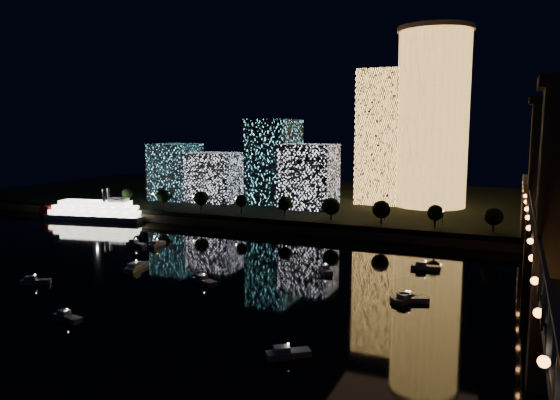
{
  "coord_description": "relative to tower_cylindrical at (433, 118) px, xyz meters",
  "views": [
    {
      "loc": [
        55.93,
        -115.9,
        42.43
      ],
      "look_at": [
        -17.9,
        55.0,
        16.79
      ],
      "focal_mm": 35.0,
      "sensor_mm": 36.0,
      "label": 1
    }
  ],
  "objects": [
    {
      "name": "tower_cylindrical",
      "position": [
        0.0,
        0.0,
        0.0
      ],
      "size": [
        34.0,
        34.0,
        80.96
      ],
      "color": "#FFB351",
      "rests_on": "far_bank"
    },
    {
      "name": "motorboats",
      "position": [
        -33.12,
        -130.95,
        -44.79
      ],
      "size": [
        108.78,
        78.68,
        2.78
      ],
      "color": "silver",
      "rests_on": "ground"
    },
    {
      "name": "esplanade_trees",
      "position": [
        -41.94,
        -54.91,
        -35.14
      ],
      "size": [
        165.78,
        6.95,
        8.97
      ],
      "color": "black",
      "rests_on": "far_bank"
    },
    {
      "name": "street_lamps",
      "position": [
        -54.13,
        -48.91,
        -36.59
      ],
      "size": [
        132.7,
        0.7,
        5.65
      ],
      "color": "black",
      "rests_on": "far_bank"
    },
    {
      "name": "truss_bridge",
      "position": [
        44.87,
        -139.19,
        -29.36
      ],
      "size": [
        13.0,
        266.0,
        50.0
      ],
      "color": "#162448",
      "rests_on": "ground"
    },
    {
      "name": "seawall",
      "position": [
        -20.13,
        -60.91,
        -44.11
      ],
      "size": [
        420.0,
        6.0,
        3.0
      ],
      "primitive_type": "cube",
      "color": "#6B5E4C",
      "rests_on": "ground"
    },
    {
      "name": "midrise_blocks",
      "position": [
        -83.3,
        -23.02,
        -24.75
      ],
      "size": [
        94.32,
        33.62,
        40.23
      ],
      "color": "white",
      "rests_on": "far_bank"
    },
    {
      "name": "tower_rectangular",
      "position": [
        -24.03,
        0.47,
        -8.99
      ],
      "size": [
        19.88,
        19.88,
        63.24
      ],
      "primitive_type": "cube",
      "color": "#FFB351",
      "rests_on": "far_bank"
    },
    {
      "name": "ground",
      "position": [
        -20.13,
        -142.91,
        -45.61
      ],
      "size": [
        520.0,
        520.0,
        0.0
      ],
      "primitive_type": "plane",
      "color": "black",
      "rests_on": "ground"
    },
    {
      "name": "riverboat",
      "position": [
        -138.9,
        -69.49,
        -41.8
      ],
      "size": [
        50.29,
        18.69,
        14.86
      ],
      "color": "silver",
      "rests_on": "ground"
    },
    {
      "name": "far_bank",
      "position": [
        -20.13,
        17.09,
        -43.11
      ],
      "size": [
        420.0,
        160.0,
        5.0
      ],
      "primitive_type": "cube",
      "color": "black",
      "rests_on": "ground"
    }
  ]
}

